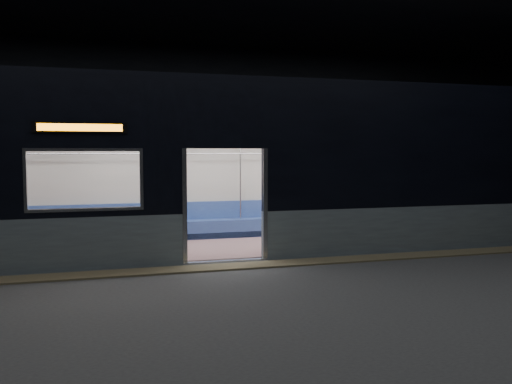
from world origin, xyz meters
name	(u,v)px	position (x,y,z in m)	size (l,w,h in m)	color
station_floor	(240,275)	(0.00, 0.00, -0.01)	(24.00, 14.00, 0.01)	#47494C
station_envelope	(240,46)	(0.00, 0.00, 3.66)	(24.00, 14.00, 5.00)	black
tactile_strip	(232,267)	(0.00, 0.55, 0.01)	(22.80, 0.50, 0.03)	#8C7F59
metro_car	(209,159)	(0.00, 2.54, 1.85)	(18.00, 3.04, 3.35)	#8B9FA6
passenger	(352,199)	(3.73, 3.55, 0.84)	(0.49, 0.79, 1.47)	black
handbag	(357,206)	(3.76, 3.30, 0.70)	(0.30, 0.25, 0.15)	black
transit_map	(392,172)	(5.00, 3.85, 1.47)	(1.00, 0.03, 0.65)	white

